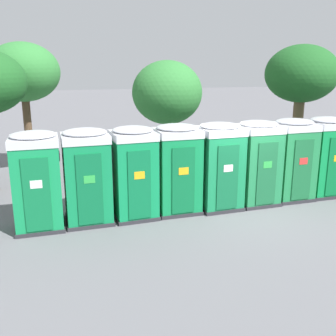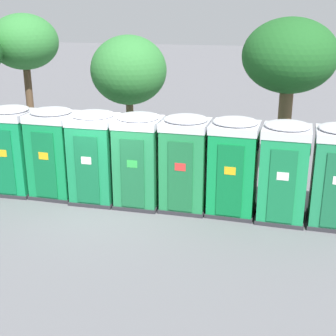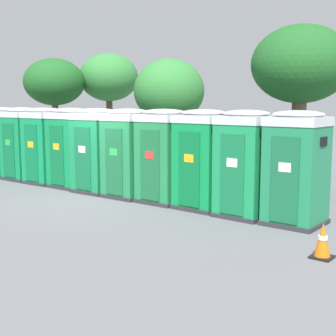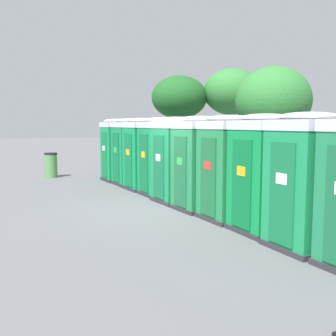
{
  "view_description": "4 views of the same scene",
  "coord_description": "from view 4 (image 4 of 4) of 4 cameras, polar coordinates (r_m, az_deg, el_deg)",
  "views": [
    {
      "loc": [
        -5.21,
        -9.77,
        4.12
      ],
      "look_at": [
        -2.18,
        0.44,
        1.32
      ],
      "focal_mm": 42.0,
      "sensor_mm": 36.0,
      "label": 1
    },
    {
      "loc": [
        4.49,
        -10.84,
        5.11
      ],
      "look_at": [
        1.42,
        0.52,
        1.1
      ],
      "focal_mm": 50.0,
      "sensor_mm": 36.0,
      "label": 2
    },
    {
      "loc": [
        9.85,
        -9.18,
        2.7
      ],
      "look_at": [
        2.05,
        0.53,
        0.96
      ],
      "focal_mm": 50.0,
      "sensor_mm": 36.0,
      "label": 3
    },
    {
      "loc": [
        9.7,
        -4.94,
        2.31
      ],
      "look_at": [
        -1.24,
        0.46,
        0.95
      ],
      "focal_mm": 42.0,
      "sensor_mm": 36.0,
      "label": 4
    }
  ],
  "objects": [
    {
      "name": "portapotty_7",
      "position": [
        8.64,
        13.75,
        -0.68
      ],
      "size": [
        1.24,
        1.22,
        2.54
      ],
      "color": "#2D2D33",
      "rests_on": "ground"
    },
    {
      "name": "portapotty_1",
      "position": [
        15.14,
        -5.53,
        2.43
      ],
      "size": [
        1.24,
        1.22,
        2.54
      ],
      "color": "#2D2D33",
      "rests_on": "ground"
    },
    {
      "name": "street_tree_3",
      "position": [
        19.47,
        9.26,
        10.73
      ],
      "size": [
        2.73,
        2.73,
        4.97
      ],
      "color": "brown",
      "rests_on": "ground"
    },
    {
      "name": "street_tree_2",
      "position": [
        14.27,
        15.01,
        9.34
      ],
      "size": [
        2.6,
        2.6,
        4.3
      ],
      "color": "brown",
      "rests_on": "ground"
    },
    {
      "name": "portapotty_0",
      "position": [
        16.3,
        -7.32,
        2.68
      ],
      "size": [
        1.22,
        1.21,
        2.54
      ],
      "color": "#2D2D33",
      "rests_on": "ground"
    },
    {
      "name": "portapotty_6",
      "position": [
        9.61,
        8.76,
        0.13
      ],
      "size": [
        1.22,
        1.21,
        2.54
      ],
      "color": "#2D2D33",
      "rests_on": "ground"
    },
    {
      "name": "ground_plane",
      "position": [
        11.13,
        0.7,
        -5.64
      ],
      "size": [
        120.0,
        120.0,
        0.0
      ],
      "primitive_type": "plane",
      "color": "slate"
    },
    {
      "name": "portapotty_4",
      "position": [
        11.69,
        1.15,
        1.3
      ],
      "size": [
        1.27,
        1.24,
        2.54
      ],
      "color": "#2D2D33",
      "rests_on": "ground"
    },
    {
      "name": "trash_can",
      "position": [
        17.86,
        -16.61,
        0.4
      ],
      "size": [
        0.56,
        0.56,
        1.08
      ],
      "color": "#518C4C",
      "rests_on": "ground"
    },
    {
      "name": "portapotty_2",
      "position": [
        13.97,
        -3.64,
        2.12
      ],
      "size": [
        1.23,
        1.26,
        2.54
      ],
      "color": "#2D2D33",
      "rests_on": "ground"
    },
    {
      "name": "portapotty_5",
      "position": [
        10.62,
        4.49,
        0.77
      ],
      "size": [
        1.22,
        1.23,
        2.54
      ],
      "color": "#2D2D33",
      "rests_on": "ground"
    },
    {
      "name": "street_tree_1",
      "position": [
        19.18,
        1.65,
        10.12
      ],
      "size": [
        2.67,
        2.67,
        4.64
      ],
      "color": "brown",
      "rests_on": "ground"
    },
    {
      "name": "portapotty_3",
      "position": [
        12.85,
        -1.19,
        1.76
      ],
      "size": [
        1.24,
        1.21,
        2.54
      ],
      "color": "#2D2D33",
      "rests_on": "ground"
    },
    {
      "name": "portapotty_8",
      "position": [
        7.67,
        19.44,
        -1.72
      ],
      "size": [
        1.2,
        1.22,
        2.54
      ],
      "color": "#2D2D33",
      "rests_on": "ground"
    }
  ]
}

